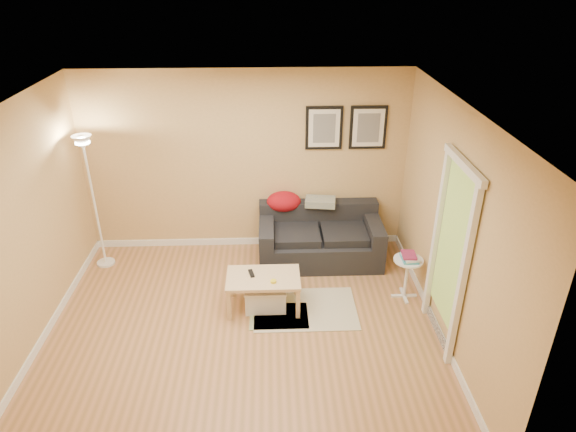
# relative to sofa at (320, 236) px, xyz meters

# --- Properties ---
(floor) EXTENTS (4.50, 4.50, 0.00)m
(floor) POSITION_rel_sofa_xyz_m (-1.03, -1.53, -0.38)
(floor) COLOR #B4794D
(floor) RESTS_ON ground
(ceiling) EXTENTS (4.50, 4.50, 0.00)m
(ceiling) POSITION_rel_sofa_xyz_m (-1.03, -1.53, 2.23)
(ceiling) COLOR white
(ceiling) RESTS_ON wall_back
(wall_back) EXTENTS (4.50, 0.00, 4.50)m
(wall_back) POSITION_rel_sofa_xyz_m (-1.03, 0.47, 0.92)
(wall_back) COLOR tan
(wall_back) RESTS_ON ground
(wall_front) EXTENTS (4.50, 0.00, 4.50)m
(wall_front) POSITION_rel_sofa_xyz_m (-1.03, -3.53, 0.92)
(wall_front) COLOR tan
(wall_front) RESTS_ON ground
(wall_left) EXTENTS (0.00, 4.00, 4.00)m
(wall_left) POSITION_rel_sofa_xyz_m (-3.28, -1.53, 0.92)
(wall_left) COLOR tan
(wall_left) RESTS_ON ground
(wall_right) EXTENTS (0.00, 4.00, 4.00)m
(wall_right) POSITION_rel_sofa_xyz_m (1.22, -1.53, 0.92)
(wall_right) COLOR tan
(wall_right) RESTS_ON ground
(baseboard_back) EXTENTS (4.50, 0.02, 0.10)m
(baseboard_back) POSITION_rel_sofa_xyz_m (-1.03, 0.46, -0.33)
(baseboard_back) COLOR white
(baseboard_back) RESTS_ON ground
(baseboard_left) EXTENTS (0.02, 4.00, 0.10)m
(baseboard_left) POSITION_rel_sofa_xyz_m (-3.27, -1.53, -0.33)
(baseboard_left) COLOR white
(baseboard_left) RESTS_ON ground
(baseboard_right) EXTENTS (0.02, 4.00, 0.10)m
(baseboard_right) POSITION_rel_sofa_xyz_m (1.21, -1.53, -0.33)
(baseboard_right) COLOR white
(baseboard_right) RESTS_ON ground
(sofa) EXTENTS (1.70, 0.90, 0.75)m
(sofa) POSITION_rel_sofa_xyz_m (0.00, 0.00, 0.00)
(sofa) COLOR black
(sofa) RESTS_ON ground
(red_throw) EXTENTS (0.48, 0.36, 0.28)m
(red_throw) POSITION_rel_sofa_xyz_m (-0.50, 0.32, 0.40)
(red_throw) COLOR maroon
(red_throw) RESTS_ON sofa
(plaid_throw) EXTENTS (0.45, 0.32, 0.10)m
(plaid_throw) POSITION_rel_sofa_xyz_m (0.02, 0.26, 0.41)
(plaid_throw) COLOR tan
(plaid_throw) RESTS_ON sofa
(framed_print_left) EXTENTS (0.50, 0.04, 0.60)m
(framed_print_left) POSITION_rel_sofa_xyz_m (0.05, 0.45, 1.43)
(framed_print_left) COLOR black
(framed_print_left) RESTS_ON wall_back
(framed_print_right) EXTENTS (0.50, 0.04, 0.60)m
(framed_print_right) POSITION_rel_sofa_xyz_m (0.65, 0.45, 1.43)
(framed_print_right) COLOR black
(framed_print_right) RESTS_ON wall_back
(area_rug) EXTENTS (1.25, 0.85, 0.01)m
(area_rug) POSITION_rel_sofa_xyz_m (-0.28, -1.16, -0.37)
(area_rug) COLOR beige
(area_rug) RESTS_ON ground
(green_runner) EXTENTS (0.70, 0.50, 0.01)m
(green_runner) POSITION_rel_sofa_xyz_m (-0.61, -1.29, -0.37)
(green_runner) COLOR #668C4C
(green_runner) RESTS_ON ground
(coffee_table) EXTENTS (0.91, 0.58, 0.44)m
(coffee_table) POSITION_rel_sofa_xyz_m (-0.79, -1.08, -0.15)
(coffee_table) COLOR #DCB686
(coffee_table) RESTS_ON ground
(remote_control) EXTENTS (0.09, 0.17, 0.02)m
(remote_control) POSITION_rel_sofa_xyz_m (-0.93, -1.02, 0.08)
(remote_control) COLOR black
(remote_control) RESTS_ON coffee_table
(tape_roll) EXTENTS (0.07, 0.07, 0.03)m
(tape_roll) POSITION_rel_sofa_xyz_m (-0.67, -1.20, 0.08)
(tape_roll) COLOR yellow
(tape_roll) RESTS_ON coffee_table
(storage_bin) EXTENTS (0.51, 0.37, 0.31)m
(storage_bin) POSITION_rel_sofa_xyz_m (-0.77, -1.09, -0.22)
(storage_bin) COLOR white
(storage_bin) RESTS_ON ground
(side_table) EXTENTS (0.37, 0.37, 0.56)m
(side_table) POSITION_rel_sofa_xyz_m (0.99, -0.94, -0.10)
(side_table) COLOR white
(side_table) RESTS_ON ground
(book_stack) EXTENTS (0.24, 0.29, 0.08)m
(book_stack) POSITION_rel_sofa_xyz_m (1.00, -0.94, 0.22)
(book_stack) COLOR teal
(book_stack) RESTS_ON side_table
(floor_lamp) EXTENTS (0.25, 0.25, 1.89)m
(floor_lamp) POSITION_rel_sofa_xyz_m (-3.03, -0.01, 0.52)
(floor_lamp) COLOR white
(floor_lamp) RESTS_ON ground
(doorway) EXTENTS (0.12, 1.01, 2.13)m
(doorway) POSITION_rel_sofa_xyz_m (1.17, -1.68, 0.65)
(doorway) COLOR white
(doorway) RESTS_ON ground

